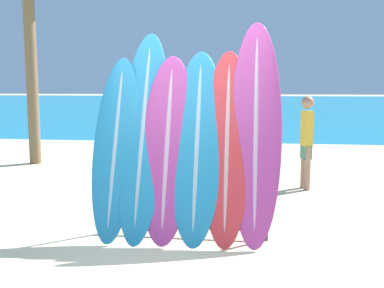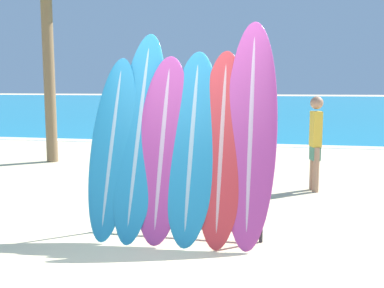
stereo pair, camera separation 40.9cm
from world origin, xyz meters
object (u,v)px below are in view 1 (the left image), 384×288
(person_far_left, at_px, (307,139))
(surfboard_slot_0, at_px, (116,146))
(surfboard_slot_1, at_px, (143,133))
(surfboard_slot_4, at_px, (227,145))
(surfboard_slot_3, at_px, (197,145))
(surfboard_rack, at_px, (183,194))
(surfboard_slot_2, at_px, (167,147))
(person_mid_beach, at_px, (227,123))
(surfboard_slot_5, at_px, (256,130))
(person_near_water, at_px, (174,130))

(person_far_left, bearing_deg, surfboard_slot_0, -57.66)
(surfboard_slot_1, bearing_deg, surfboard_slot_4, -3.43)
(surfboard_slot_3, relative_size, person_far_left, 1.38)
(surfboard_rack, relative_size, surfboard_slot_0, 0.93)
(surfboard_rack, relative_size, surfboard_slot_1, 0.81)
(surfboard_slot_2, distance_m, person_mid_beach, 4.85)
(surfboard_rack, relative_size, surfboard_slot_2, 0.93)
(surfboard_slot_2, bearing_deg, surfboard_slot_0, 179.84)
(surfboard_slot_1, height_order, surfboard_slot_2, surfboard_slot_1)
(surfboard_rack, height_order, surfboard_slot_5, surfboard_slot_5)
(surfboard_slot_0, relative_size, person_mid_beach, 1.23)
(person_near_water, relative_size, person_far_left, 1.01)
(surfboard_slot_2, xyz_separation_m, surfboard_slot_5, (0.96, 0.07, 0.19))
(surfboard_slot_0, bearing_deg, surfboard_slot_4, 0.54)
(surfboard_rack, height_order, surfboard_slot_1, surfboard_slot_1)
(surfboard_slot_1, xyz_separation_m, surfboard_slot_5, (1.26, -0.00, 0.05))
(surfboard_slot_5, height_order, person_near_water, surfboard_slot_5)
(surfboard_rack, bearing_deg, surfboard_slot_5, 5.68)
(surfboard_slot_4, distance_m, person_far_left, 2.83)
(person_near_water, xyz_separation_m, person_mid_beach, (0.94, 1.30, 0.05))
(surfboard_slot_3, relative_size, person_mid_beach, 1.28)
(surfboard_rack, distance_m, surfboard_slot_1, 0.81)
(surfboard_slot_1, relative_size, surfboard_slot_5, 0.96)
(surfboard_slot_2, xyz_separation_m, person_near_water, (-0.54, 3.53, -0.18))
(surfboard_slot_0, bearing_deg, surfboard_slot_2, -0.16)
(surfboard_rack, relative_size, person_near_water, 1.23)
(surfboard_slot_5, distance_m, person_mid_beach, 4.80)
(person_far_left, bearing_deg, surfboard_slot_5, -33.39)
(surfboard_slot_5, bearing_deg, surfboard_slot_2, -175.86)
(surfboard_slot_4, relative_size, person_far_left, 1.38)
(surfboard_rack, height_order, person_far_left, person_far_left)
(person_near_water, bearing_deg, person_far_left, -164.24)
(surfboard_slot_2, xyz_separation_m, person_mid_beach, (0.41, 4.83, -0.13))
(surfboard_slot_0, height_order, surfboard_slot_5, surfboard_slot_5)
(surfboard_slot_1, distance_m, surfboard_slot_2, 0.33)
(surfboard_slot_5, bearing_deg, surfboard_slot_3, -174.44)
(person_far_left, bearing_deg, surfboard_slot_4, -38.95)
(surfboard_slot_2, xyz_separation_m, surfboard_slot_3, (0.33, 0.01, 0.03))
(surfboard_rack, xyz_separation_m, person_near_water, (-0.71, 3.54, 0.34))
(surfboard_slot_2, relative_size, surfboard_slot_3, 0.98)
(surfboard_slot_4, relative_size, person_near_water, 1.36)
(surfboard_rack, relative_size, person_mid_beach, 1.15)
(surfboard_slot_3, distance_m, person_near_water, 3.64)
(person_mid_beach, bearing_deg, surfboard_slot_2, -60.25)
(surfboard_slot_1, bearing_deg, surfboard_slot_2, -13.51)
(person_far_left, bearing_deg, surfboard_slot_1, -54.66)
(surfboard_rack, xyz_separation_m, surfboard_slot_1, (-0.46, 0.08, 0.66))
(surfboard_rack, xyz_separation_m, person_far_left, (1.65, 2.59, 0.33))
(surfboard_slot_0, bearing_deg, person_far_left, 47.00)
(surfboard_slot_0, relative_size, surfboard_slot_4, 0.97)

